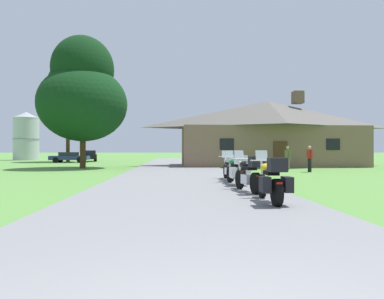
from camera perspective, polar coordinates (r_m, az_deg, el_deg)
ground_plane at (r=21.89m, az=-2.28°, el=-3.75°), size 500.00×500.00×0.00m
asphalt_driveway at (r=19.89m, az=-2.19°, el=-4.01°), size 6.40×80.00×0.06m
motorcycle_yellow_nearest_to_camera at (r=8.64m, az=13.08°, el=-5.10°), size 0.73×2.08×1.30m
motorcycle_black_second_in_row at (r=10.87m, az=9.47°, el=-4.04°), size 0.76×2.08×1.30m
motorcycle_green_third_in_row at (r=13.06m, az=7.45°, el=-3.45°), size 0.86×2.08×1.30m
motorcycle_silver_farthest_in_row at (r=15.24m, az=6.16°, el=-2.95°), size 0.66×2.08×1.30m
stone_lodge at (r=31.32m, az=12.52°, el=2.77°), size 16.11×7.62×6.69m
bystander_olive_shirt_near_lodge at (r=25.49m, az=15.64°, el=-1.11°), size 0.36×0.50×1.69m
bystander_red_shirt_beside_signpost at (r=22.86m, az=19.01°, el=-1.25°), size 0.26×0.55×1.67m
tree_left_near at (r=28.00m, az=-17.73°, el=8.86°), size 6.76×6.76×10.19m
tree_left_far at (r=44.78m, az=-19.97°, el=7.92°), size 6.76×6.76×12.12m
metal_silo_distant at (r=55.67m, az=-25.89°, el=2.04°), size 3.63×3.63×7.05m
parked_black_suv_far_left at (r=45.88m, az=-16.88°, el=-0.93°), size 3.02×4.93×1.40m
parked_navy_sedan_far_left at (r=41.38m, az=-19.73°, el=-1.19°), size 4.27×2.04×1.20m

